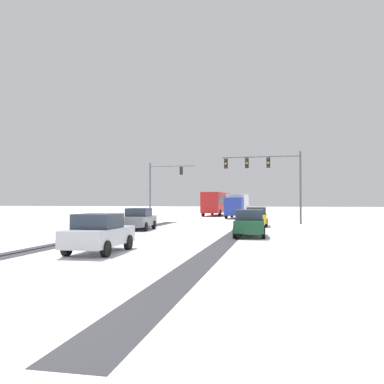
% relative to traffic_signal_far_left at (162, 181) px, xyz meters
% --- Properties ---
extents(wheel_track_left_lane, '(0.86, 36.05, 0.01)m').
position_rel_traffic_signal_far_left_xyz_m(wheel_track_left_lane, '(2.53, -22.38, -4.38)').
color(wheel_track_left_lane, '#38383D').
rests_on(wheel_track_left_lane, ground).
extents(wheel_track_right_lane, '(0.71, 36.05, 0.01)m').
position_rel_traffic_signal_far_left_xyz_m(wheel_track_right_lane, '(1.90, -22.38, -4.38)').
color(wheel_track_right_lane, '#38383D').
rests_on(wheel_track_right_lane, ground).
extents(wheel_track_center, '(1.12, 36.05, 0.01)m').
position_rel_traffic_signal_far_left_xyz_m(wheel_track_center, '(10.06, -22.38, -4.38)').
color(wheel_track_center, '#38383D').
rests_on(wheel_track_center, ground).
extents(sidewalk_kerb_right, '(4.00, 36.05, 0.12)m').
position_rel_traffic_signal_far_left_xyz_m(sidewalk_kerb_right, '(16.20, -24.02, -4.32)').
color(sidewalk_kerb_right, white).
rests_on(sidewalk_kerb_right, ground).
extents(traffic_signal_far_left, '(5.33, 0.38, 6.50)m').
position_rel_traffic_signal_far_left_xyz_m(traffic_signal_far_left, '(0.00, 0.00, 0.00)').
color(traffic_signal_far_left, '#56565B').
rests_on(traffic_signal_far_left, ground).
extents(traffic_signal_near_right, '(7.00, 0.44, 6.50)m').
position_rel_traffic_signal_far_left_xyz_m(traffic_signal_near_right, '(12.00, -7.97, 0.44)').
color(traffic_signal_near_right, '#56565B').
rests_on(traffic_signal_near_right, ground).
extents(car_yellow_cab_lead, '(1.87, 4.12, 1.62)m').
position_rel_traffic_signal_far_left_xyz_m(car_yellow_cab_lead, '(11.07, -9.85, -3.57)').
color(car_yellow_cab_lead, yellow).
rests_on(car_yellow_cab_lead, ground).
extents(car_grey_second, '(2.01, 4.19, 1.62)m').
position_rel_traffic_signal_far_left_xyz_m(car_grey_second, '(2.71, -15.98, -3.57)').
color(car_grey_second, slate).
rests_on(car_grey_second, ground).
extents(car_dark_green_third, '(1.94, 4.16, 1.62)m').
position_rel_traffic_signal_far_left_xyz_m(car_dark_green_third, '(11.11, -20.21, -3.57)').
color(car_dark_green_third, '#194C2D').
rests_on(car_dark_green_third, ground).
extents(car_silver_fourth, '(1.88, 4.12, 1.62)m').
position_rel_traffic_signal_far_left_xyz_m(car_silver_fourth, '(5.46, -29.17, -3.57)').
color(car_silver_fourth, '#B7BABF').
rests_on(car_silver_fourth, ground).
extents(bus_oncoming, '(2.91, 11.07, 3.38)m').
position_rel_traffic_signal_far_left_xyz_m(bus_oncoming, '(4.01, 15.35, -2.39)').
color(bus_oncoming, '#B21E1E').
rests_on(bus_oncoming, ground).
extents(box_truck_delivery, '(2.54, 7.48, 3.02)m').
position_rel_traffic_signal_far_left_xyz_m(box_truck_delivery, '(7.89, 6.86, -2.75)').
color(box_truck_delivery, '#233899').
rests_on(box_truck_delivery, ground).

